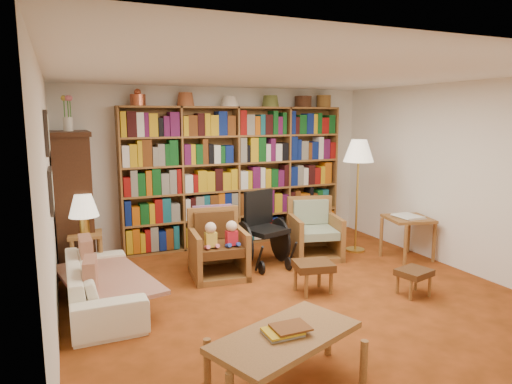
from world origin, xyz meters
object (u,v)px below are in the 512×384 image
armchair_leather (216,248)px  armchair_sage (312,234)px  side_table_lamp (86,245)px  floor_lamp (359,155)px  wheelchair (263,231)px  coffee_table (285,339)px  footstool_b (414,274)px  side_table_papers (408,224)px  sofa (102,284)px  footstool_a (313,268)px

armchair_leather → armchair_sage: armchair_leather is taller
side_table_lamp → floor_lamp: 4.02m
wheelchair → armchair_leather: bearing=-167.2°
floor_lamp → coffee_table: (-2.61, -2.73, -1.10)m
footstool_b → side_table_lamp: bearing=148.3°
side_table_papers → coffee_table: (-3.04, -2.09, -0.16)m
side_table_lamp → floor_lamp: floor_lamp is taller
footstool_b → coffee_table: bearing=-155.4°
floor_lamp → footstool_b: size_ratio=3.94×
floor_lamp → footstool_b: bearing=-104.0°
armchair_sage → side_table_papers: armchair_sage is taller
footstool_b → coffee_table: coffee_table is taller
wheelchair → side_table_papers: bearing=-18.3°
side_table_lamp → armchair_leather: 1.65m
floor_lamp → armchair_leather: bearing=-176.3°
sofa → floor_lamp: bearing=-80.6°
coffee_table → side_table_papers: bearing=34.5°
side_table_lamp → floor_lamp: size_ratio=0.34×
floor_lamp → footstool_a: (-1.46, -1.20, -1.17)m
side_table_papers → armchair_leather: bearing=169.9°
sofa → armchair_sage: armchair_sage is taller
armchair_leather → footstool_b: (1.86, -1.59, -0.10)m
footstool_b → armchair_sage: bearing=99.4°
sofa → armchair_sage: (3.03, 0.70, 0.07)m
sofa → armchair_leather: size_ratio=2.04×
floor_lamp → sofa: bearing=-170.4°
sofa → floor_lamp: size_ratio=1.04×
floor_lamp → wheelchair: bearing=179.2°
armchair_leather → coffee_table: armchair_leather is taller
armchair_leather → footstool_a: bearing=-51.3°
footstool_a → coffee_table: size_ratio=0.38×
sofa → coffee_table: size_ratio=1.35×
floor_lamp → footstool_a: floor_lamp is taller
side_table_lamp → armchair_leather: bearing=-18.7°
wheelchair → coffee_table: bearing=-110.9°
side_table_lamp → armchair_sage: 3.15m
armchair_sage → sofa: bearing=-166.9°
side_table_lamp → side_table_papers: (4.30, -1.02, 0.09)m
armchair_leather → wheelchair: (0.74, 0.17, 0.11)m
sofa → floor_lamp: 4.00m
footstool_b → wheelchair: bearing=122.5°
armchair_sage → coffee_table: (-1.87, -2.80, 0.04)m
floor_lamp → footstool_a: size_ratio=3.40×
sofa → armchair_leather: armchair_leather is taller
armchair_leather → sofa: bearing=-161.6°
side_table_lamp → footstool_b: side_table_lamp is taller
footstool_b → coffee_table: 2.39m
sofa → side_table_papers: 4.21m
side_table_lamp → side_table_papers: side_table_papers is taller
footstool_a → coffee_table: bearing=-126.9°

